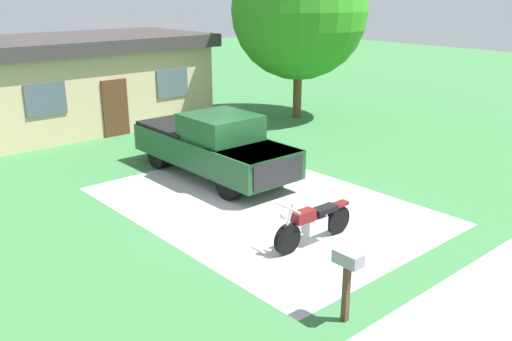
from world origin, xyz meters
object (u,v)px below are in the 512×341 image
object	(u,v)px
motorcycle	(313,223)
pickup_truck	(212,144)
neighbor_house	(84,80)
mailbox	(348,268)
shade_tree	(299,11)

from	to	relation	value
motorcycle	pickup_truck	xyz separation A→B (m)	(1.13, 5.11, 0.48)
motorcycle	neighbor_house	bearing A→B (deg)	84.94
mailbox	neighbor_house	distance (m)	16.31
shade_tree	neighbor_house	distance (m)	9.09
shade_tree	neighbor_house	bearing A→B (deg)	146.92
pickup_truck	neighbor_house	bearing A→B (deg)	89.45
motorcycle	mailbox	xyz separation A→B (m)	(-1.74, -2.35, 0.51)
motorcycle	pickup_truck	world-z (taller)	pickup_truck
pickup_truck	motorcycle	bearing A→B (deg)	-102.44
mailbox	neighbor_house	bearing A→B (deg)	79.58
mailbox	shade_tree	distance (m)	15.61
motorcycle	neighbor_house	xyz separation A→B (m)	(1.21, 13.67, 1.32)
shade_tree	neighbor_house	xyz separation A→B (m)	(-7.29, 4.75, -2.61)
pickup_truck	shade_tree	world-z (taller)	shade_tree
motorcycle	pickup_truck	bearing A→B (deg)	77.56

